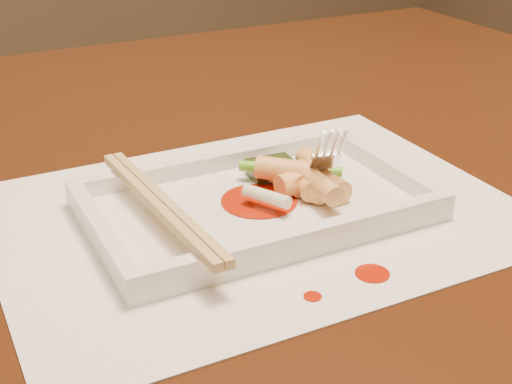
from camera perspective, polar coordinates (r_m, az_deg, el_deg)
name	(u,v)px	position (r m, az deg, el deg)	size (l,w,h in m)	color
table	(114,277)	(0.68, -11.28, -6.65)	(1.40, 0.90, 0.75)	black
placemat	(256,213)	(0.56, 0.00, -1.71)	(0.40, 0.30, 0.00)	white
sauce_splatter_a	(372,273)	(0.49, 9.28, -6.45)	(0.02, 0.02, 0.00)	#A41A04
sauce_splatter_b	(313,296)	(0.46, 4.55, -8.32)	(0.01, 0.01, 0.00)	#A41A04
plate_base	(256,208)	(0.56, 0.00, -1.28)	(0.26, 0.16, 0.01)	white
plate_rim_far	(217,161)	(0.62, -3.12, 2.47)	(0.26, 0.01, 0.01)	white
plate_rim_near	(304,238)	(0.50, 3.86, -3.67)	(0.26, 0.01, 0.01)	white
plate_rim_left	(100,231)	(0.52, -12.36, -3.04)	(0.01, 0.14, 0.01)	white
plate_rim_right	(386,166)	(0.62, 10.35, 2.06)	(0.01, 0.14, 0.01)	white
veg_piece	(272,168)	(0.60, 1.25, 1.96)	(0.04, 0.03, 0.01)	black
scallion_white	(267,196)	(0.54, 0.86, -0.35)	(0.01, 0.01, 0.04)	#EAEACC
scallion_green	(291,169)	(0.59, 2.78, 1.85)	(0.01, 0.01, 0.09)	#48A81B
chopstick_a	(155,205)	(0.52, -8.05, -1.06)	(0.01, 0.20, 0.01)	tan
chopstick_b	(166,203)	(0.52, -7.23, -0.88)	(0.01, 0.20, 0.01)	tan
fork	(324,94)	(0.58, 5.46, 7.83)	(0.09, 0.10, 0.14)	silver
sauce_blob_0	(259,201)	(0.56, 0.26, -0.71)	(0.06, 0.06, 0.00)	#A41A04
rice_cake_0	(320,184)	(0.57, 5.18, 0.61)	(0.02, 0.02, 0.04)	#FBCF75
rice_cake_1	(306,180)	(0.57, 4.00, 0.94)	(0.02, 0.02, 0.05)	#FBCF75
rice_cake_2	(320,185)	(0.55, 5.13, 0.59)	(0.02, 0.02, 0.05)	#FBCF75
rice_cake_3	(327,183)	(0.57, 5.67, 0.72)	(0.02, 0.02, 0.04)	#FBCF75
rice_cake_4	(302,181)	(0.57, 3.69, 0.87)	(0.02, 0.02, 0.04)	#FBCF75
rice_cake_5	(283,170)	(0.58, 2.20, 1.75)	(0.02, 0.02, 0.04)	#FBCF75
rice_cake_6	(284,177)	(0.58, 2.25, 1.24)	(0.02, 0.02, 0.05)	#FBCF75
rice_cake_7	(316,166)	(0.60, 4.80, 2.07)	(0.02, 0.02, 0.04)	#FBCF75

